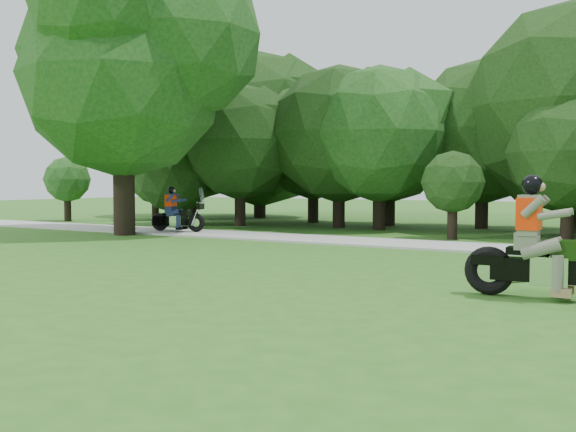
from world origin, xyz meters
The scene contains 6 objects.
ground centered at (0.00, 0.00, 0.00)m, with size 100.00×100.00×0.00m, color #30601B.
walkway centered at (0.00, 8.00, 0.03)m, with size 60.00×2.20×0.06m, color #A8A8A2.
tree_line centered at (0.53, 14.73, 3.64)m, with size 39.43×12.79×7.88m.
big_tree_west centered at (-10.54, 6.85, 5.76)m, with size 8.64×6.56×9.96m.
chopper_motorcycle centered at (3.01, 1.40, 0.66)m, with size 2.52×0.67×1.80m.
touring_motorcycle centered at (-9.60, 7.87, 0.60)m, with size 1.95×0.87×1.49m.
Camera 1 is at (4.60, -8.34, 1.68)m, focal length 40.00 mm.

